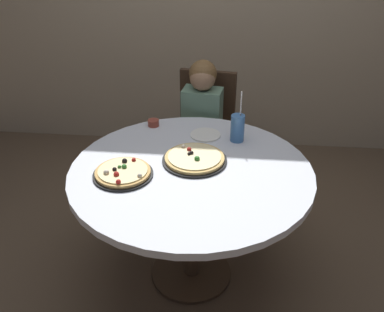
% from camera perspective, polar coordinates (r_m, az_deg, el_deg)
% --- Properties ---
extents(ground_plane, '(8.00, 8.00, 0.00)m').
position_cam_1_polar(ground_plane, '(2.75, -0.10, -15.09)').
color(ground_plane, brown).
extents(dining_table, '(1.28, 1.28, 0.75)m').
position_cam_1_polar(dining_table, '(2.33, -0.12, -3.61)').
color(dining_table, silver).
rests_on(dining_table, ground_plane).
extents(chair_wooden, '(0.45, 0.45, 0.95)m').
position_cam_1_polar(chair_wooden, '(3.16, 1.67, 3.33)').
color(chair_wooden, '#382619').
rests_on(chair_wooden, ground_plane).
extents(diner_child, '(0.30, 0.43, 1.08)m').
position_cam_1_polar(diner_child, '(3.02, 0.99, 1.02)').
color(diner_child, '#3F4766').
rests_on(diner_child, ground_plane).
extents(pizza_veggie, '(0.31, 0.31, 0.05)m').
position_cam_1_polar(pizza_veggie, '(2.25, -9.03, -2.17)').
color(pizza_veggie, black).
rests_on(pizza_veggie, dining_table).
extents(pizza_cheese, '(0.35, 0.35, 0.05)m').
position_cam_1_polar(pizza_cheese, '(2.34, 0.33, -0.35)').
color(pizza_cheese, black).
rests_on(pizza_cheese, dining_table).
extents(soda_cup, '(0.08, 0.08, 0.31)m').
position_cam_1_polar(soda_cup, '(2.53, 5.97, 3.67)').
color(soda_cup, '#3F72B2').
rests_on(soda_cup, dining_table).
extents(sauce_bowl, '(0.07, 0.07, 0.04)m').
position_cam_1_polar(sauce_bowl, '(2.73, -5.07, 4.34)').
color(sauce_bowl, brown).
rests_on(sauce_bowl, dining_table).
extents(plate_small, '(0.18, 0.18, 0.01)m').
position_cam_1_polar(plate_small, '(2.61, 1.77, 2.78)').
color(plate_small, white).
rests_on(plate_small, dining_table).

